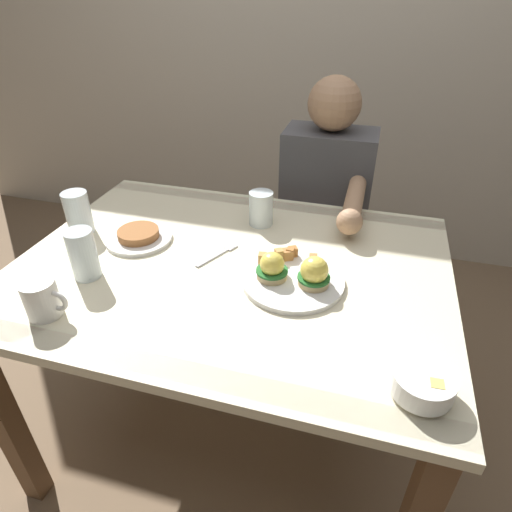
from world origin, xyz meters
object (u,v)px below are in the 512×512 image
dining_table (232,294)px  eggs_benedict_plate (294,275)px  diner_person (325,208)px  fork (219,254)px  coffee_mug (42,298)px  water_glass_far (84,257)px  water_glass_extra (261,210)px  side_plate (139,236)px  fruit_bowl (422,384)px  water_glass_near (79,215)px

dining_table → eggs_benedict_plate: size_ratio=4.44×
diner_person → fork: bearing=-112.5°
coffee_mug → water_glass_far: bearing=89.5°
water_glass_extra → fork: bearing=-107.5°
coffee_mug → dining_table: bearing=42.7°
water_glass_far → side_plate: water_glass_far is taller
coffee_mug → water_glass_extra: water_glass_extra is taller
water_glass_far → water_glass_extra: water_glass_far is taller
dining_table → eggs_benedict_plate: eggs_benedict_plate is taller
fruit_bowl → water_glass_near: water_glass_near is taller
water_glass_far → diner_person: (0.54, 0.76, -0.15)m
eggs_benedict_plate → coffee_mug: coffee_mug is taller
eggs_benedict_plate → fork: bearing=161.9°
fruit_bowl → water_glass_far: water_glass_far is taller
water_glass_near → water_glass_far: (0.16, -0.21, 0.00)m
coffee_mug → diner_person: (0.54, 0.93, -0.14)m
water_glass_far → dining_table: bearing=24.5°
water_glass_near → dining_table: bearing=-5.2°
fork → water_glass_near: bearing=178.9°
side_plate → diner_person: 0.75m
water_glass_far → water_glass_near: bearing=127.8°
water_glass_near → diner_person: (0.70, 0.55, -0.15)m
fruit_bowl → water_glass_near: size_ratio=0.90×
diner_person → coffee_mug: bearing=-120.2°
fork → side_plate: 0.26m
fruit_bowl → water_glass_near: 1.08m
side_plate → diner_person: bearing=48.2°
water_glass_near → fruit_bowl: bearing=-20.3°
fruit_bowl → diner_person: diner_person is taller
dining_table → fork: size_ratio=8.13×
water_glass_extra → side_plate: bearing=-148.2°
fruit_bowl → fork: size_ratio=0.81×
dining_table → side_plate: (-0.31, 0.05, 0.12)m
water_glass_near → fork: bearing=-1.1°
eggs_benedict_plate → coffee_mug: 0.61m
eggs_benedict_plate → water_glass_extra: 0.34m
eggs_benedict_plate → fork: eggs_benedict_plate is taller
coffee_mug → water_glass_far: (0.00, 0.17, 0.01)m
fork → fruit_bowl: bearing=-33.8°
water_glass_near → diner_person: bearing=38.5°
eggs_benedict_plate → diner_person: size_ratio=0.24×
fork → water_glass_far: (-0.30, -0.20, 0.06)m
fruit_bowl → fork: 0.66m
fruit_bowl → water_glass_extra: water_glass_extra is taller
eggs_benedict_plate → water_glass_far: water_glass_far is taller
fruit_bowl → side_plate: 0.89m
fruit_bowl → water_glass_far: 0.87m
fork → diner_person: 0.62m
dining_table → coffee_mug: bearing=-137.3°
water_glass_near → diner_person: size_ratio=0.12×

